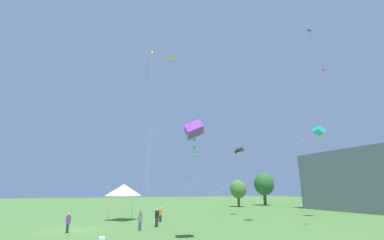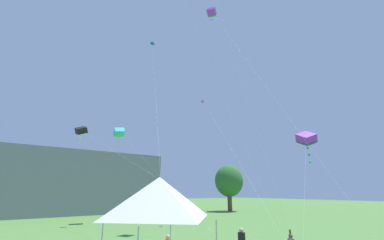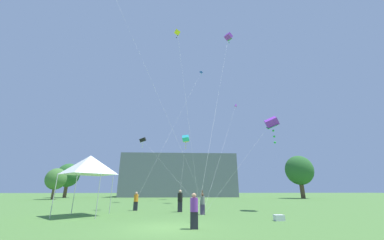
{
  "view_description": "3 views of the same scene",
  "coord_description": "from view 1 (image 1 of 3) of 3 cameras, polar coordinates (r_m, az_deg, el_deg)",
  "views": [
    {
      "loc": [
        28.2,
        0.58,
        3.69
      ],
      "look_at": [
        5.17,
        9.91,
        10.46
      ],
      "focal_mm": 24.0,
      "sensor_mm": 36.0,
      "label": 1
    },
    {
      "loc": [
        -11.4,
        -3.35,
        3.89
      ],
      "look_at": [
        1.35,
        13.57,
        9.75
      ],
      "focal_mm": 24.0,
      "sensor_mm": 36.0,
      "label": 2
    },
    {
      "loc": [
        0.59,
        -12.05,
        1.86
      ],
      "look_at": [
        1.93,
        12.68,
        9.9
      ],
      "focal_mm": 20.0,
      "sensor_mm": 36.0,
      "label": 3
    }
  ],
  "objects": [
    {
      "name": "person_black_shirt",
      "position": [
        28.63,
        -7.79,
        -20.55
      ],
      "size": [
        0.43,
        0.43,
        1.81
      ],
      "rotation": [
        0.0,
        0.0,
        5.5
      ],
      "color": "#282833",
      "rests_on": "ground"
    },
    {
      "name": "tree_near_right",
      "position": [
        68.21,
        15.69,
        -13.58
      ],
      "size": [
        5.15,
        4.64,
        7.77
      ],
      "color": "brown",
      "rests_on": "ground"
    },
    {
      "name": "cooler_box",
      "position": [
        21.77,
        -19.44,
        -23.74
      ],
      "size": [
        0.58,
        0.42,
        0.35
      ],
      "primitive_type": "cube",
      "color": "white",
      "rests_on": "ground"
    },
    {
      "name": "tree_far_left",
      "position": [
        61.34,
        10.22,
        -14.92
      ],
      "size": [
        3.89,
        3.5,
        5.86
      ],
      "color": "brown",
      "rests_on": "ground"
    },
    {
      "name": "kite_yellow_diamond_1",
      "position": [
        42.55,
        -8.86,
        14.55
      ],
      "size": [
        11.29,
        2.51,
        25.16
      ],
      "color": "silver",
      "rests_on": "ground"
    },
    {
      "name": "person_purple_shirt",
      "position": [
        27.04,
        -25.83,
        -19.73
      ],
      "size": [
        0.4,
        0.4,
        1.68
      ],
      "rotation": [
        0.0,
        0.0,
        1.18
      ],
      "color": "#282833",
      "rests_on": "ground"
    },
    {
      "name": "person_orange_shirt",
      "position": [
        32.96,
        -7.01,
        -20.03
      ],
      "size": [
        0.39,
        0.39,
        1.63
      ],
      "rotation": [
        0.0,
        0.0,
        0.03
      ],
      "color": "#282833",
      "rests_on": "ground"
    },
    {
      "name": "kite_black_box_7",
      "position": [
        40.37,
        10.44,
        -6.84
      ],
      "size": [
        8.68,
        16.93,
        10.03
      ],
      "color": "silver",
      "rests_on": "ground"
    },
    {
      "name": "kite_purple_diamond_5",
      "position": [
        31.17,
        27.03,
        10.06
      ],
      "size": [
        8.41,
        17.99,
        16.58
      ],
      "color": "silver",
      "rests_on": "ground"
    },
    {
      "name": "festival_tent",
      "position": [
        34.96,
        -14.91,
        -14.8
      ],
      "size": [
        3.26,
        3.26,
        4.39
      ],
      "color": "#B7B7BC",
      "rests_on": "ground"
    },
    {
      "name": "person_grey_shirt",
      "position": [
        26.49,
        -11.45,
        -21.06
      ],
      "size": [
        0.37,
        0.37,
        1.8
      ],
      "rotation": [
        0.0,
        0.0,
        2.83
      ],
      "color": "#473860",
      "rests_on": "ground"
    },
    {
      "name": "kite_blue_delta_4",
      "position": [
        41.76,
        23.85,
        16.76
      ],
      "size": [
        8.9,
        19.67,
        26.09
      ],
      "color": "silver",
      "rests_on": "ground"
    },
    {
      "name": "kite_purple_box_6",
      "position": [
        20.43,
        0.44,
        -2.26
      ],
      "size": [
        8.29,
        3.91,
        9.11
      ],
      "color": "silver",
      "rests_on": "ground"
    },
    {
      "name": "kite_yellow_delta_0",
      "position": [
        33.47,
        -4.71,
        13.11
      ],
      "size": [
        2.54,
        4.4,
        19.97
      ],
      "color": "silver",
      "rests_on": "ground"
    },
    {
      "name": "kite_cyan_box_3",
      "position": [
        41.28,
        26.38,
        -2.23
      ],
      "size": [
        1.92,
        24.01,
        12.6
      ],
      "color": "silver",
      "rests_on": "ground"
    },
    {
      "name": "ground_plane",
      "position": [
        28.44,
        -24.83,
        -21.39
      ],
      "size": [
        220.0,
        220.0,
        0.0
      ],
      "primitive_type": "plane",
      "color": "#4C7A38"
    }
  ]
}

